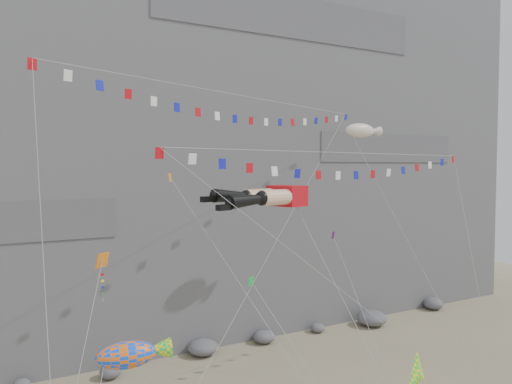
% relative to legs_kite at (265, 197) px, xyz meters
% --- Properties ---
extents(cliff, '(80.00, 28.00, 50.00)m').
position_rel_legs_kite_xyz_m(cliff, '(1.49, 28.10, 10.82)').
color(cliff, slate).
rests_on(cliff, ground).
extents(talus_boulders, '(60.00, 3.00, 1.20)m').
position_rel_legs_kite_xyz_m(talus_boulders, '(1.49, 13.10, -13.58)').
color(talus_boulders, slate).
rests_on(talus_boulders, ground).
extents(legs_kite, '(7.32, 14.47, 19.31)m').
position_rel_legs_kite_xyz_m(legs_kite, '(0.00, 0.00, 0.00)').
color(legs_kite, '#B50B14').
rests_on(legs_kite, ground).
extents(flag_banner_upper, '(28.32, 19.79, 28.71)m').
position_rel_legs_kite_xyz_m(flag_banner_upper, '(1.48, 5.68, 6.76)').
color(flag_banner_upper, '#B50B14').
rests_on(flag_banner_upper, ground).
extents(flag_banner_lower, '(27.29, 8.96, 19.69)m').
position_rel_legs_kite_xyz_m(flag_banner_lower, '(6.29, 0.12, 2.70)').
color(flag_banner_lower, '#B50B14').
rests_on(flag_banner_lower, ground).
extents(harlequin_kite, '(5.17, 8.09, 14.07)m').
position_rel_legs_kite_xyz_m(harlequin_kite, '(-9.62, -0.50, -2.87)').
color(harlequin_kite, red).
rests_on(harlequin_kite, ground).
extents(fish_windsock, '(5.56, 4.79, 9.03)m').
position_rel_legs_kite_xyz_m(fish_windsock, '(-9.14, -3.11, -6.80)').
color(fish_windsock, '#F2600C').
rests_on(fish_windsock, ground).
extents(delta_kite, '(2.43, 4.34, 7.50)m').
position_rel_legs_kite_xyz_m(delta_kite, '(3.82, -8.42, -8.42)').
color(delta_kite, yellow).
rests_on(delta_kite, ground).
extents(blimp_windsock, '(4.07, 13.09, 22.68)m').
position_rel_legs_kite_xyz_m(blimp_windsock, '(13.26, 6.96, 4.82)').
color(blimp_windsock, beige).
rests_on(blimp_windsock, ground).
extents(small_kite_a, '(6.49, 13.88, 21.05)m').
position_rel_legs_kite_xyz_m(small_kite_a, '(-4.79, 2.58, 0.86)').
color(small_kite_a, orange).
rests_on(small_kite_a, ground).
extents(small_kite_b, '(3.68, 12.53, 16.60)m').
position_rel_legs_kite_xyz_m(small_kite_b, '(6.73, 2.00, -3.19)').
color(small_kite_b, purple).
rests_on(small_kite_b, ground).
extents(small_kite_c, '(4.16, 8.81, 13.25)m').
position_rel_legs_kite_xyz_m(small_kite_c, '(-2.09, -2.30, -4.53)').
color(small_kite_c, green).
rests_on(small_kite_c, ground).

